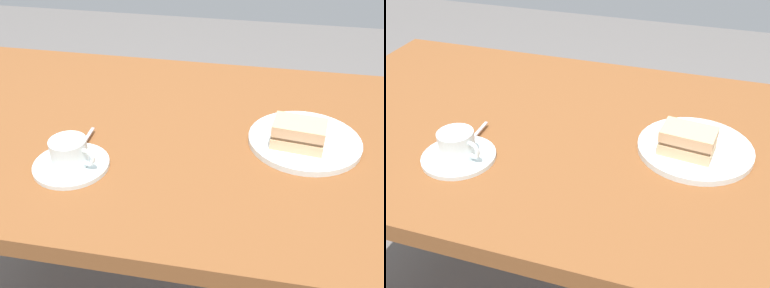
# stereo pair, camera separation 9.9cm
# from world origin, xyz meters

# --- Properties ---
(dining_table) EXTENTS (1.28, 0.82, 0.72)m
(dining_table) POSITION_xyz_m (0.00, 0.00, 0.59)
(dining_table) COLOR brown
(dining_table) RESTS_ON ground_plane
(sandwich_plate) EXTENTS (0.25, 0.25, 0.01)m
(sandwich_plate) POSITION_xyz_m (-0.37, 0.00, 0.72)
(sandwich_plate) COLOR white
(sandwich_plate) RESTS_ON dining_table
(sandwich_front) EXTENTS (0.12, 0.09, 0.06)m
(sandwich_front) POSITION_xyz_m (-0.35, 0.03, 0.76)
(sandwich_front) COLOR #D5B07F
(sandwich_front) RESTS_ON sandwich_plate
(coffee_saucer) EXTENTS (0.16, 0.16, 0.01)m
(coffee_saucer) POSITION_xyz_m (0.12, 0.19, 0.72)
(coffee_saucer) COLOR white
(coffee_saucer) RESTS_ON dining_table
(coffee_cup) EXTENTS (0.10, 0.08, 0.06)m
(coffee_cup) POSITION_xyz_m (0.12, 0.19, 0.76)
(coffee_cup) COLOR white
(coffee_cup) RESTS_ON coffee_saucer
(spoon) EXTENTS (0.02, 0.10, 0.01)m
(spoon) POSITION_xyz_m (0.12, 0.11, 0.73)
(spoon) COLOR silver
(spoon) RESTS_ON coffee_saucer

